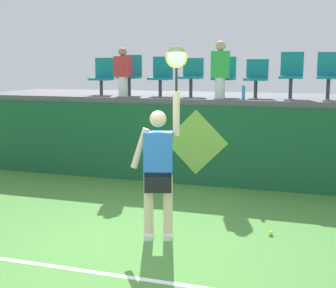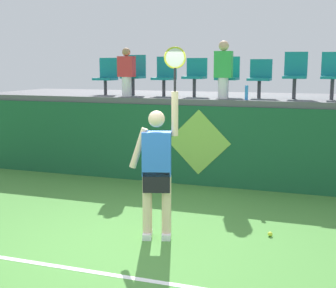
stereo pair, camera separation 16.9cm
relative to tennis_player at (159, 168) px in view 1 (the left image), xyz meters
The scene contains 18 objects.
ground_plane 1.09m from the tennis_player, 118.59° to the right, with size 40.00×40.00×0.00m, color #478438.
court_back_wall 3.04m from the tennis_player, 94.34° to the left, with size 10.51×0.20×1.56m, color #195633.
spectator_platform 4.39m from the tennis_player, 93.03° to the left, with size 10.51×2.72×0.12m, color #56565B.
court_baseline_stripe 1.61m from the tennis_player, 100.38° to the right, with size 9.46×0.08×0.01m, color white.
tennis_player is the anchor object (origin of this frame).
tennis_ball 1.82m from the tennis_player, 20.85° to the left, with size 0.07×0.07×0.07m, color #D1E533.
water_bottle 3.33m from the tennis_player, 78.78° to the left, with size 0.06×0.06×0.27m, color #338CE5.
stadium_chair_0 4.74m from the tennis_player, 124.35° to the left, with size 0.44×0.42×0.81m.
stadium_chair_1 4.42m from the tennis_player, 116.94° to the left, with size 0.44×0.42×0.87m.
stadium_chair_2 4.15m from the tennis_player, 107.85° to the left, with size 0.44×0.42×0.83m.
stadium_chair_3 4.00m from the tennis_player, 98.27° to the left, with size 0.44×0.42×0.80m.
stadium_chair_4 3.97m from the tennis_player, 88.03° to the left, with size 0.44×0.42×0.82m.
stadium_chair_5 4.03m from the tennis_player, 78.31° to the left, with size 0.44×0.42×0.77m.
stadium_chair_6 4.24m from the tennis_player, 69.00° to the left, with size 0.44×0.42×0.91m.
stadium_chair_7 4.53m from the tennis_player, 60.46° to the left, with size 0.44×0.42×0.90m.
spectator_0 3.61m from the tennis_player, 87.78° to the left, with size 0.34×0.20×1.12m.
spectator_1 4.08m from the tennis_player, 119.72° to the left, with size 0.34×0.20×1.00m.
wall_signage_mount 3.09m from the tennis_player, 94.49° to the left, with size 1.27×0.01×1.49m.
Camera 1 is at (2.21, -5.39, 2.33)m, focal length 50.47 mm.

